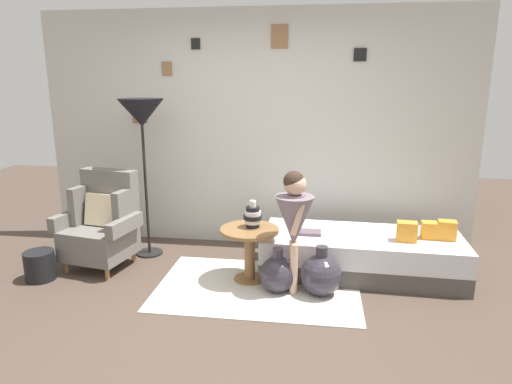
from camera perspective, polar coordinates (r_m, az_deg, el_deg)
The scene contains 16 objects.
ground_plane at distance 3.63m, azimuth -4.63°, elevation -16.81°, with size 12.00×12.00×0.00m, color #4C3D33.
gallery_wall at distance 5.06m, azimuth -0.12°, elevation 7.77°, with size 4.80×0.12×2.60m.
rug at distance 4.22m, azimuth 0.25°, elevation -11.96°, with size 1.84×1.20×0.01m, color silver.
armchair at distance 4.81m, azimuth -18.90°, elevation -3.85°, with size 0.83×0.69×0.97m.
daybed at distance 4.55m, azimuth 13.14°, elevation -7.67°, with size 1.93×0.87×0.40m.
pillow_head at distance 4.57m, azimuth 23.04°, elevation -4.48°, with size 0.16×0.12×0.18m, color orange.
pillow_mid at distance 4.55m, azimuth 21.29°, elevation -4.55°, with size 0.17×0.12×0.16m, color orange.
pillow_back at distance 4.40m, azimuth 18.58°, elevation -4.78°, with size 0.18×0.12×0.18m, color orange.
side_table at distance 4.23m, azimuth -0.82°, elevation -6.55°, with size 0.55×0.55×0.52m.
vase_striped at distance 4.19m, azimuth -0.41°, elevation -3.10°, with size 0.17×0.17×0.26m.
floor_lamp at distance 4.78m, azimuth -14.31°, elevation 9.10°, with size 0.47×0.47×1.67m.
person_child at distance 3.90m, azimuth 4.88°, elevation -3.12°, with size 0.34×0.34×1.11m.
book_on_daybed at distance 4.41m, azimuth 6.81°, elevation -5.12°, with size 0.22×0.16×0.03m, color #65505E.
demijohn_near at distance 4.09m, azimuth 2.77°, elevation -10.33°, with size 0.33×0.33×0.41m.
demijohn_far at distance 4.07m, azimuth 8.24°, elevation -10.33°, with size 0.37×0.37×0.45m.
magazine_basket at distance 4.79m, azimuth -25.72°, elevation -8.40°, with size 0.28×0.28×0.28m, color black.
Camera 1 is at (0.71, -3.03, 1.86)m, focal length 31.55 mm.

